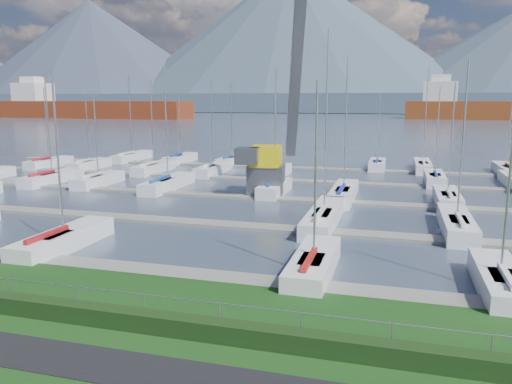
% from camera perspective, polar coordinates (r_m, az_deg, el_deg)
% --- Properties ---
extents(path, '(160.00, 2.00, 0.04)m').
position_cam_1_polar(path, '(17.19, -14.46, -18.97)').
color(path, black).
rests_on(path, grass).
extents(water, '(800.00, 540.00, 0.20)m').
position_cam_1_polar(water, '(276.06, 14.23, 8.43)').
color(water, '#3F4B5D').
extents(hedge, '(80.00, 0.70, 0.70)m').
position_cam_1_polar(hedge, '(19.06, -10.48, -14.57)').
color(hedge, black).
rests_on(hedge, grass).
extents(fence, '(80.00, 0.04, 0.04)m').
position_cam_1_polar(fence, '(19.05, -10.03, -11.78)').
color(fence, '#92949A').
rests_on(fence, grass).
extents(foothill, '(900.00, 80.00, 12.00)m').
position_cam_1_polar(foothill, '(345.91, 14.63, 9.84)').
color(foothill, '#49596C').
rests_on(foothill, water).
extents(mountains, '(1190.00, 360.00, 115.00)m').
position_cam_1_polar(mountains, '(422.18, 16.17, 15.37)').
color(mountains, '#41525F').
rests_on(mountains, water).
extents(docks, '(90.00, 41.60, 0.25)m').
position_cam_1_polar(docks, '(43.40, 5.01, -0.92)').
color(docks, slate).
rests_on(docks, water).
extents(crane, '(6.28, 13.22, 22.35)m').
position_cam_1_polar(crane, '(46.40, 2.13, 6.78)').
color(crane, '#57595E').
rests_on(crane, water).
extents(cargo_ship_west, '(95.20, 20.38, 21.50)m').
position_cam_1_polar(cargo_ship_west, '(250.67, -18.95, 8.91)').
color(cargo_ship_west, maroon).
rests_on(cargo_ship_west, water).
extents(cargo_ship_mid, '(94.83, 23.78, 21.50)m').
position_cam_1_polar(cargo_ship_mid, '(241.25, 27.01, 8.30)').
color(cargo_ship_mid, brown).
rests_on(cargo_ship_mid, water).
extents(sailboat_fleet, '(74.47, 50.43, 13.48)m').
position_cam_1_polar(sailboat_fleet, '(45.02, 5.25, 6.69)').
color(sailboat_fleet, navy).
rests_on(sailboat_fleet, water).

